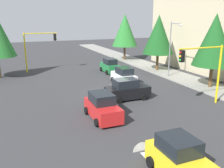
# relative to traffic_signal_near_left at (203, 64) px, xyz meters

# --- Properties ---
(ground_plane) EXTENTS (120.00, 120.00, 0.00)m
(ground_plane) POSITION_rel_traffic_signal_near_left_xyz_m (-6.00, -5.63, -3.73)
(ground_plane) COLOR #353538
(sidewalk_kerb) EXTENTS (80.00, 4.00, 0.15)m
(sidewalk_kerb) POSITION_rel_traffic_signal_near_left_xyz_m (-11.00, 4.87, -3.66)
(sidewalk_kerb) COLOR gray
(sidewalk_kerb) RESTS_ON ground
(lane_arrow_near) EXTENTS (2.40, 1.10, 1.10)m
(lane_arrow_near) POSITION_rel_traffic_signal_near_left_xyz_m (5.51, -8.63, -3.73)
(lane_arrow_near) COLOR silver
(lane_arrow_near) RESTS_ON ground
(traffic_signal_near_left) EXTENTS (0.36, 4.59, 5.25)m
(traffic_signal_near_left) POSITION_rel_traffic_signal_near_left_xyz_m (0.00, 0.00, 0.00)
(traffic_signal_near_left) COLOR yellow
(traffic_signal_near_left) RESTS_ON ground
(traffic_signal_far_right) EXTENTS (0.36, 4.59, 5.52)m
(traffic_signal_far_right) POSITION_rel_traffic_signal_near_left_xyz_m (-20.00, -11.30, 0.18)
(traffic_signal_far_right) COLOR yellow
(traffic_signal_far_right) RESTS_ON ground
(street_lamp_curbside) EXTENTS (2.15, 0.28, 7.00)m
(street_lamp_curbside) POSITION_rel_traffic_signal_near_left_xyz_m (-9.61, 3.57, 0.61)
(street_lamp_curbside) COLOR slate
(street_lamp_curbside) RESTS_ON ground
(tree_roadside_mid) EXTENTS (4.31, 4.31, 7.87)m
(tree_roadside_mid) POSITION_rel_traffic_signal_near_left_xyz_m (-14.00, 4.37, 1.44)
(tree_roadside_mid) COLOR brown
(tree_roadside_mid) RESTS_ON ground
(tree_roadside_far) EXTENTS (4.41, 4.41, 8.07)m
(tree_roadside_far) POSITION_rel_traffic_signal_near_left_xyz_m (-24.00, 3.87, 1.57)
(tree_roadside_far) COLOR brown
(tree_roadside_far) RESTS_ON ground
(tree_roadside_near) EXTENTS (4.36, 4.36, 7.98)m
(tree_roadside_near) POSITION_rel_traffic_signal_near_left_xyz_m (-4.00, 4.87, 1.50)
(tree_roadside_near) COLOR brown
(tree_roadside_near) RESTS_ON ground
(car_black) EXTENTS (2.12, 4.14, 1.98)m
(car_black) POSITION_rel_traffic_signal_near_left_xyz_m (-4.00, -5.23, -2.84)
(car_black) COLOR black
(car_black) RESTS_ON ground
(car_yellow) EXTENTS (3.64, 2.12, 1.98)m
(car_yellow) POSITION_rel_traffic_signal_near_left_xyz_m (7.75, -8.05, -2.84)
(car_yellow) COLOR yellow
(car_yellow) RESTS_ON ground
(car_white) EXTENTS (4.01, 1.97, 1.98)m
(car_white) POSITION_rel_traffic_signal_near_left_xyz_m (-9.19, -3.16, -2.84)
(car_white) COLOR white
(car_white) RESTS_ON ground
(car_green) EXTENTS (3.73, 1.95, 1.98)m
(car_green) POSITION_rel_traffic_signal_near_left_xyz_m (-15.66, -2.32, -2.84)
(car_green) COLOR #1E7238
(car_green) RESTS_ON ground
(car_red) EXTENTS (4.10, 2.08, 1.98)m
(car_red) POSITION_rel_traffic_signal_near_left_xyz_m (-0.52, -9.01, -2.84)
(car_red) COLOR red
(car_red) RESTS_ON ground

